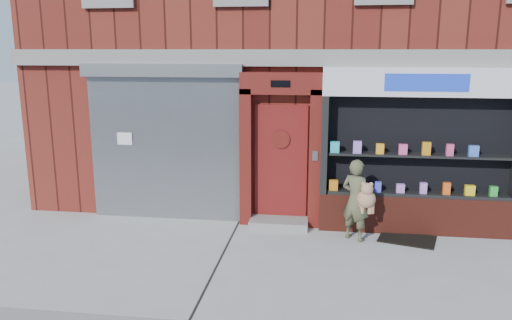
# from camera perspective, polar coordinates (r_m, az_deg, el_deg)

# --- Properties ---
(ground) EXTENTS (80.00, 80.00, 0.00)m
(ground) POSITION_cam_1_polar(r_m,az_deg,el_deg) (7.97, 6.98, -12.03)
(ground) COLOR #9E9E99
(ground) RESTS_ON ground
(building) EXTENTS (12.00, 8.16, 8.00)m
(building) POSITION_cam_1_polar(r_m,az_deg,el_deg) (13.27, 7.92, 15.45)
(building) COLOR maroon
(building) RESTS_ON ground
(shutter_bay) EXTENTS (3.10, 0.30, 3.04)m
(shutter_bay) POSITION_cam_1_polar(r_m,az_deg,el_deg) (9.80, -10.37, 3.04)
(shutter_bay) COLOR gray
(shutter_bay) RESTS_ON ground
(red_door_bay) EXTENTS (1.52, 0.58, 2.90)m
(red_door_bay) POSITION_cam_1_polar(r_m,az_deg,el_deg) (9.34, 2.81, 1.13)
(red_door_bay) COLOR #54120E
(red_door_bay) RESTS_ON ground
(pharmacy_bay) EXTENTS (3.50, 0.41, 3.00)m
(pharmacy_bay) POSITION_cam_1_polar(r_m,az_deg,el_deg) (9.43, 18.07, 0.11)
(pharmacy_bay) COLOR maroon
(pharmacy_bay) RESTS_ON ground
(woman) EXTENTS (0.65, 0.58, 1.46)m
(woman) POSITION_cam_1_polar(r_m,az_deg,el_deg) (8.90, 11.49, -4.46)
(woman) COLOR brown
(woman) RESTS_ON ground
(doormat) EXTENTS (1.10, 0.90, 0.02)m
(doormat) POSITION_cam_1_polar(r_m,az_deg,el_deg) (9.36, 16.88, -8.62)
(doormat) COLOR black
(doormat) RESTS_ON ground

